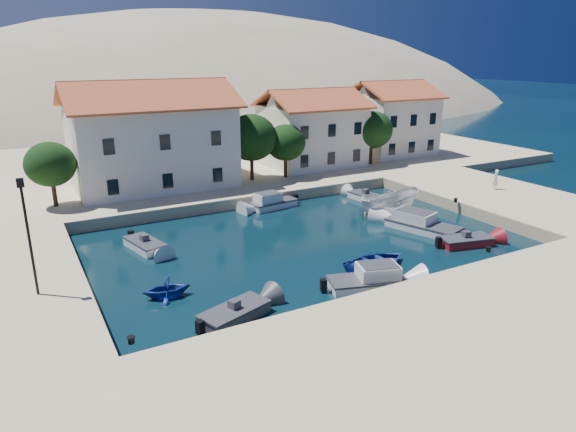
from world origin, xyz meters
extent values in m
plane|color=black|center=(0.00, 0.00, 0.00)|extent=(400.00, 400.00, 0.00)
cube|color=#C6B487|center=(0.00, -6.00, 0.50)|extent=(52.00, 12.00, 1.00)
cube|color=#C6B487|center=(20.50, 10.00, 0.50)|extent=(11.00, 20.00, 1.00)
cube|color=#C6B487|center=(-19.00, 10.00, 0.50)|extent=(8.00, 20.00, 1.00)
cube|color=#C6B487|center=(2.00, 38.00, 0.50)|extent=(80.00, 36.00, 1.00)
ellipsoid|color=tan|center=(-10.00, 110.00, -20.00)|extent=(198.00, 126.00, 72.00)
ellipsoid|color=tan|center=(35.00, 130.00, -25.00)|extent=(220.00, 176.00, 99.00)
cube|color=white|center=(-6.00, 28.00, 4.75)|extent=(14.00, 9.00, 7.50)
pyramid|color=#9C3E23|center=(-6.00, 28.00, 9.60)|extent=(14.70, 9.45, 2.20)
cube|color=white|center=(12.00, 29.00, 4.25)|extent=(10.00, 8.00, 6.50)
pyramid|color=#9C3E23|center=(12.00, 29.00, 8.40)|extent=(10.50, 8.40, 1.80)
cube|color=white|center=(24.00, 30.00, 4.50)|extent=(9.00, 8.00, 7.00)
pyramid|color=#9C3E23|center=(24.00, 30.00, 8.90)|extent=(9.45, 8.40, 1.80)
cylinder|color=#382314|center=(-15.00, 25.00, 2.25)|extent=(0.36, 0.36, 2.50)
ellipsoid|color=black|center=(-15.00, 25.00, 4.50)|extent=(4.00, 4.00, 3.60)
cylinder|color=#382314|center=(3.00, 25.50, 2.50)|extent=(0.36, 0.36, 3.00)
ellipsoid|color=black|center=(3.00, 25.50, 5.20)|extent=(5.00, 5.00, 4.50)
cylinder|color=#382314|center=(6.50, 25.00, 2.25)|extent=(0.36, 0.36, 2.50)
ellipsoid|color=black|center=(6.50, 25.00, 4.50)|extent=(4.00, 4.00, 3.60)
cylinder|color=#382314|center=(18.00, 26.00, 2.38)|extent=(0.36, 0.36, 2.75)
ellipsoid|color=black|center=(18.00, 26.00, 4.85)|extent=(4.60, 4.60, 4.14)
cylinder|color=black|center=(-17.50, 8.00, 4.00)|extent=(0.14, 0.14, 6.00)
cube|color=black|center=(-17.50, 8.00, 7.00)|extent=(0.35, 0.25, 0.45)
cylinder|color=black|center=(-14.30, 0.80, 1.15)|extent=(0.36, 0.36, 0.30)
cylinder|color=black|center=(8.00, 0.80, 1.15)|extent=(0.36, 0.36, 0.30)
cylinder|color=black|center=(14.70, 10.00, 1.15)|extent=(0.36, 0.36, 0.30)
cube|color=#38383E|center=(-8.82, 2.30, 0.25)|extent=(4.03, 2.76, 0.90)
cube|color=#38383E|center=(-8.82, 2.30, 0.58)|extent=(4.13, 2.82, 0.10)
cube|color=#38383E|center=(-8.82, 2.30, 0.80)|extent=(0.64, 0.64, 0.50)
cube|color=silver|center=(-0.65, 1.92, 0.25)|extent=(4.75, 3.09, 0.90)
cube|color=#38383E|center=(-0.65, 1.92, 0.58)|extent=(4.86, 3.15, 0.10)
cube|color=silver|center=(-0.65, 1.92, 0.95)|extent=(2.69, 2.21, 0.90)
imported|color=navy|center=(1.77, 4.16, 0.00)|extent=(4.72, 3.56, 0.92)
cube|color=maroon|center=(9.70, 4.15, 0.25)|extent=(3.89, 2.41, 0.90)
cube|color=#38383E|center=(9.70, 4.15, 0.58)|extent=(3.98, 2.47, 0.10)
cube|color=#38383E|center=(9.70, 4.15, 0.80)|extent=(0.60, 0.60, 0.50)
cube|color=silver|center=(9.27, 8.00, 0.25)|extent=(3.85, 5.91, 0.90)
cube|color=#38383E|center=(9.27, 8.00, 0.58)|extent=(3.93, 6.04, 0.10)
cube|color=silver|center=(9.27, 8.00, 0.95)|extent=(2.71, 3.35, 0.90)
imported|color=silver|center=(9.61, 12.43, 0.00)|extent=(5.88, 2.45, 2.23)
cube|color=silver|center=(10.58, 17.02, 0.25)|extent=(1.88, 3.41, 0.90)
cube|color=#38383E|center=(10.58, 17.02, 0.58)|extent=(1.92, 3.49, 0.10)
cube|color=#38383E|center=(10.58, 17.02, 0.80)|extent=(0.55, 0.55, 0.50)
imported|color=navy|center=(-11.19, 6.41, 0.00)|extent=(2.91, 2.60, 1.38)
cube|color=silver|center=(-10.41, 14.38, 0.25)|extent=(2.33, 3.81, 0.90)
cube|color=#38383E|center=(-10.41, 14.38, 0.58)|extent=(2.38, 3.90, 0.10)
cube|color=#38383E|center=(-10.41, 14.38, 0.80)|extent=(0.60, 0.60, 0.50)
cube|color=silver|center=(2.01, 19.00, 0.25)|extent=(4.33, 2.29, 0.90)
cube|color=#38383E|center=(2.01, 19.00, 0.58)|extent=(4.43, 2.34, 0.10)
cube|color=silver|center=(2.01, 19.00, 0.95)|extent=(2.37, 1.77, 0.90)
imported|color=white|center=(21.13, 11.43, 1.92)|extent=(0.69, 0.47, 1.84)
camera|label=1|loc=(-17.75, -19.62, 13.08)|focal=32.00mm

